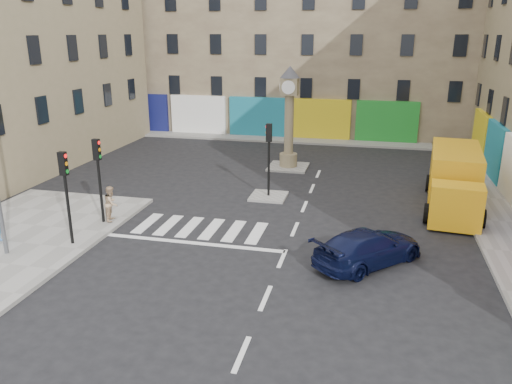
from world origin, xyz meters
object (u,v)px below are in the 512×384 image
(traffic_light_left_far, at_px, (98,167))
(clock_pillar, at_px, (289,111))
(yellow_van, at_px, (454,180))
(traffic_light_island, at_px, (269,148))
(traffic_light_left_near, at_px, (65,183))
(navy_sedan, at_px, (368,247))
(pedestrian_tan, at_px, (111,203))

(traffic_light_left_far, bearing_deg, clock_pillar, 61.06)
(traffic_light_left_far, distance_m, clock_pillar, 13.05)
(clock_pillar, bearing_deg, yellow_van, -29.98)
(traffic_light_left_far, bearing_deg, traffic_light_island, 40.60)
(traffic_light_left_near, relative_size, navy_sedan, 0.82)
(traffic_light_left_near, bearing_deg, pedestrian_tan, 83.59)
(clock_pillar, bearing_deg, traffic_light_left_near, -114.55)
(navy_sedan, xyz_separation_m, yellow_van, (3.88, 7.50, 0.68))
(clock_pillar, height_order, yellow_van, clock_pillar)
(traffic_light_left_near, height_order, traffic_light_island, traffic_light_left_near)
(yellow_van, bearing_deg, traffic_light_left_far, -151.92)
(traffic_light_island, bearing_deg, clock_pillar, 90.00)
(traffic_light_left_near, bearing_deg, traffic_light_island, 51.07)
(clock_pillar, height_order, pedestrian_tan, clock_pillar)
(navy_sedan, height_order, yellow_van, yellow_van)
(yellow_van, bearing_deg, clock_pillar, 156.01)
(clock_pillar, xyz_separation_m, pedestrian_tan, (-6.00, -11.12, -2.62))
(traffic_light_island, height_order, pedestrian_tan, traffic_light_island)
(traffic_light_left_near, distance_m, navy_sedan, 11.64)
(navy_sedan, xyz_separation_m, pedestrian_tan, (-11.12, 1.57, 0.28))
(traffic_light_island, relative_size, navy_sedan, 0.82)
(yellow_van, xyz_separation_m, pedestrian_tan, (-14.99, -5.94, -0.40))
(traffic_light_left_far, relative_size, pedestrian_tan, 2.36)
(yellow_van, bearing_deg, navy_sedan, -111.33)
(traffic_light_left_near, bearing_deg, clock_pillar, 65.45)
(traffic_light_left_near, bearing_deg, navy_sedan, 5.53)
(traffic_light_island, height_order, navy_sedan, traffic_light_island)
(traffic_light_left_far, height_order, pedestrian_tan, traffic_light_left_far)
(navy_sedan, bearing_deg, traffic_light_island, -10.22)
(traffic_light_left_far, relative_size, clock_pillar, 0.61)
(yellow_van, bearing_deg, traffic_light_island, -168.88)
(traffic_light_left_near, distance_m, clock_pillar, 15.19)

